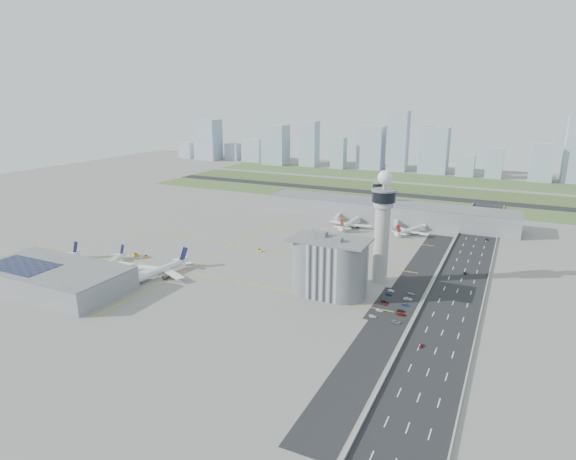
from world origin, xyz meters
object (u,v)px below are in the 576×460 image
at_px(airplane_far_a, 351,220).
at_px(car_lot_10, 408,299).
at_px(car_lot_5, 391,291).
at_px(car_lot_6, 396,322).
at_px(car_hw_2, 487,239).
at_px(car_hw_0, 421,346).
at_px(car_hw_4, 475,220).
at_px(airplane_near_b, 111,259).
at_px(jet_bridge_near_2, 130,281).
at_px(tug_3, 259,250).
at_px(tug_5, 381,238).
at_px(jet_bridge_near_1, 91,273).
at_px(jet_bridge_far_1, 396,223).
at_px(car_lot_7, 401,314).
at_px(admin_building, 329,267).
at_px(car_lot_3, 385,302).
at_px(car_lot_1, 379,310).
at_px(jet_bridge_far_0, 339,216).
at_px(tug_4, 313,231).
at_px(car_lot_9, 405,305).
at_px(car_lot_11, 411,294).
at_px(tug_0, 146,256).
at_px(car_lot_8, 401,311).
at_px(secondary_tower, 377,197).
at_px(tug_2, 189,263).
at_px(tug_1, 136,255).
at_px(car_lot_2, 384,304).
at_px(car_lot_4, 389,294).
at_px(jet_bridge_near_0, 56,265).
at_px(car_lot_0, 373,316).
at_px(airplane_near_c, 159,266).
at_px(airplane_far_b, 412,227).
at_px(airplane_near_a, 63,259).
at_px(car_hw_1, 465,273).

distance_m(airplane_far_a, car_lot_10, 146.43).
height_order(car_lot_5, car_lot_6, car_lot_6).
bearing_deg(car_hw_2, car_hw_0, -98.79).
bearing_deg(car_hw_4, airplane_near_b, -127.23).
bearing_deg(jet_bridge_near_2, tug_3, -12.67).
distance_m(airplane_near_b, tug_5, 190.88).
relative_size(jet_bridge_near_1, car_hw_4, 3.68).
xyz_separation_m(jet_bridge_far_1, car_lot_7, (42.02, -164.16, -2.20)).
height_order(admin_building, car_lot_3, admin_building).
distance_m(car_lot_1, car_lot_5, 26.94).
distance_m(jet_bridge_far_0, car_lot_5, 159.09).
xyz_separation_m(tug_4, car_lot_10, (94.99, -97.14, -0.39)).
bearing_deg(car_lot_9, airplane_far_a, 33.89).
xyz_separation_m(tug_4, car_lot_11, (95.27, -89.61, -0.47)).
xyz_separation_m(admin_building, tug_0, (-130.54, 2.70, -14.38)).
distance_m(tug_0, car_lot_1, 162.23).
relative_size(airplane_near_b, car_lot_10, 7.40).
relative_size(car_lot_11, car_hw_2, 0.89).
distance_m(airplane_near_b, car_lot_3, 170.73).
relative_size(tug_5, car_lot_8, 0.95).
bearing_deg(car_lot_9, secondary_tower, 25.28).
bearing_deg(tug_2, tug_1, 73.43).
bearing_deg(car_lot_2, tug_2, 96.61).
xyz_separation_m(tug_1, car_hw_0, (195.54, -38.99, -0.50)).
distance_m(car_lot_4, car_lot_6, 32.83).
distance_m(tug_0, tug_5, 169.82).
bearing_deg(jet_bridge_near_0, tug_5, -37.09).
bearing_deg(car_hw_2, car_lot_11, -107.40).
xyz_separation_m(jet_bridge_near_2, car_lot_5, (135.24, 55.65, -2.29)).
relative_size(jet_bridge_far_0, tug_0, 4.39).
distance_m(car_lot_0, car_lot_8, 16.19).
height_order(admin_building, tug_4, admin_building).
bearing_deg(car_lot_11, airplane_near_c, 108.39).
bearing_deg(car_hw_4, airplane_near_c, -121.02).
xyz_separation_m(airplane_far_b, tug_5, (-17.24, -24.51, -4.20)).
bearing_deg(car_lot_6, car_lot_5, 23.66).
xyz_separation_m(jet_bridge_near_2, car_lot_11, (146.24, 56.16, -2.28)).
bearing_deg(airplane_near_b, car_lot_0, 73.41).
height_order(airplane_near_a, car_lot_7, airplane_near_a).
distance_m(tug_4, car_lot_8, 147.51).
xyz_separation_m(tug_5, car_lot_7, (43.46, -123.19, -0.42)).
xyz_separation_m(tug_3, car_lot_0, (99.15, -65.22, -0.33)).
distance_m(airplane_near_c, car_lot_8, 141.29).
height_order(tug_1, car_lot_6, tug_1).
bearing_deg(jet_bridge_far_0, jet_bridge_far_1, 80.00).
distance_m(car_hw_0, car_hw_1, 100.17).
bearing_deg(jet_bridge_near_0, tug_0, -29.56).
relative_size(tug_2, tug_3, 0.87).
bearing_deg(jet_bridge_near_1, car_hw_4, -28.72).
height_order(airplane_far_a, tug_1, airplane_far_a).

